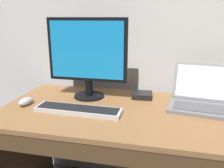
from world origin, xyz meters
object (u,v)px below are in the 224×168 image
Objects in this scene: laptop_space_gray at (201,99)px; external_monitor at (87,55)px; computer_mouse at (26,101)px; wired_keyboard at (78,110)px; external_drive_box at (142,95)px.

external_monitor is (-0.66, 0.01, 0.22)m from laptop_space_gray.
wired_keyboard is at bearing 3.48° from computer_mouse.
external_drive_box is at bearing 32.61° from computer_mouse.
laptop_space_gray reaches higher than external_drive_box.
external_drive_box is (0.33, 0.07, -0.25)m from external_monitor.
computer_mouse reaches higher than external_drive_box.
external_drive_box is at bearing 12.64° from external_monitor.
external_monitor is 3.96× the size of external_drive_box.
computer_mouse is at bearing -147.08° from external_monitor.
laptop_space_gray is at bearing 20.36° from computer_mouse.
laptop_space_gray is 0.79× the size of wired_keyboard.
computer_mouse is at bearing -168.97° from laptop_space_gray.
external_monitor is at bearing 42.25° from computer_mouse.
laptop_space_gray is 3.01× the size of external_drive_box.
external_monitor is 0.42m from external_drive_box.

